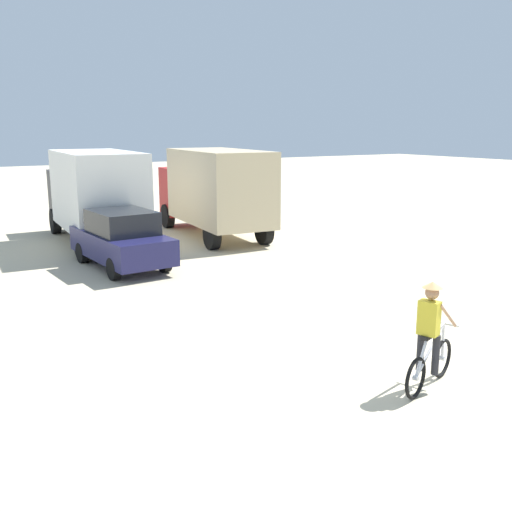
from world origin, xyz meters
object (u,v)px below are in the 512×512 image
(box_truck_white_box, at_px, (94,192))
(cyclist_orange_shirt, at_px, (430,340))
(box_truck_tan_camper, at_px, (214,188))
(sedan_parked, at_px, (121,239))

(box_truck_white_box, xyz_separation_m, cyclist_orange_shirt, (1.02, -15.00, -1.03))
(box_truck_white_box, height_order, cyclist_orange_shirt, box_truck_white_box)
(box_truck_tan_camper, xyz_separation_m, sedan_parked, (-4.77, -3.14, -0.99))
(box_truck_white_box, relative_size, box_truck_tan_camper, 0.99)
(box_truck_tan_camper, distance_m, sedan_parked, 5.80)
(cyclist_orange_shirt, bearing_deg, box_truck_white_box, 93.88)
(sedan_parked, xyz_separation_m, cyclist_orange_shirt, (1.49, -10.75, -0.04))
(box_truck_white_box, xyz_separation_m, sedan_parked, (-0.47, -4.24, -0.99))
(box_truck_white_box, distance_m, box_truck_tan_camper, 4.44)
(sedan_parked, relative_size, cyclist_orange_shirt, 2.37)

